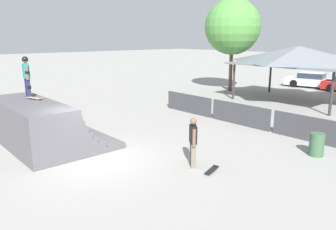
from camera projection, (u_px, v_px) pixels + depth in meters
ground_plane at (94, 159)px, 11.73m from camera, size 160.00×160.00×0.00m
quarter_pipe_ramp at (40, 126)px, 13.08m from camera, size 5.13×3.60×1.81m
skater_on_deck at (26, 74)px, 13.44m from camera, size 0.73×0.30×1.70m
skateboard_on_deck at (35, 98)px, 13.21m from camera, size 0.85×0.45×0.09m
bystander_walking at (193, 140)px, 10.92m from camera, size 0.59×0.51×1.67m
skateboard_on_ground at (212, 170)px, 10.66m from camera, size 0.43×0.80×0.09m
barrier_fence at (240, 114)px, 16.26m from camera, size 10.61×0.12×1.05m
pavilion_shelter at (298, 56)px, 21.43m from camera, size 7.83×5.46×3.70m
tree_far_back at (233, 27)px, 25.46m from camera, size 4.32×4.32×7.21m
trash_bin at (317, 145)px, 12.01m from camera, size 0.52×0.52×0.85m
parked_car_white at (312, 80)px, 28.26m from camera, size 4.64×2.53×1.27m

